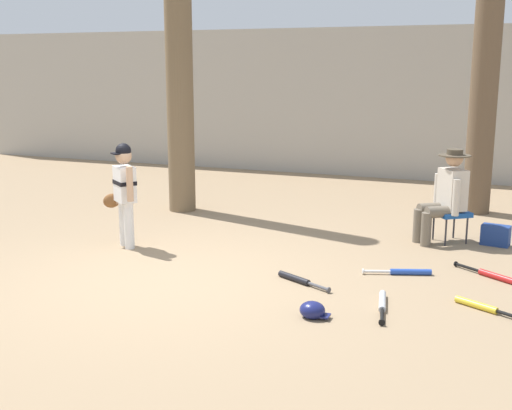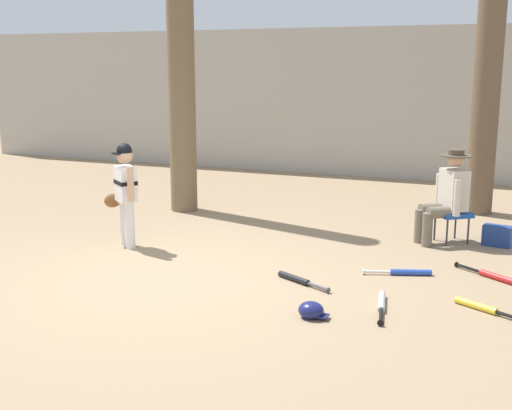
{
  "view_description": "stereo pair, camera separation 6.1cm",
  "coord_description": "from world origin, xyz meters",
  "px_view_note": "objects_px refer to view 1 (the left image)",
  "views": [
    {
      "loc": [
        3.3,
        -5.74,
        2.23
      ],
      "look_at": [
        0.77,
        0.65,
        0.75
      ],
      "focal_mm": 45.64,
      "sensor_mm": 36.0,
      "label": 1
    },
    {
      "loc": [
        3.36,
        -5.72,
        2.23
      ],
      "look_at": [
        0.77,
        0.65,
        0.75
      ],
      "focal_mm": 45.64,
      "sensor_mm": 36.0,
      "label": 2
    }
  ],
  "objects_px": {
    "bat_red_barrel": "(494,276)",
    "bat_blue_youth": "(405,272)",
    "young_ballplayer": "(124,188)",
    "bat_aluminum_silver": "(382,303)",
    "tree_behind_spectator": "(486,59)",
    "bat_yellow_trainer": "(482,306)",
    "tree_near_player": "(179,50)",
    "seated_spectator": "(445,193)",
    "bat_black_composite": "(298,279)",
    "handbag_beside_stool": "(496,235)",
    "folding_stool": "(451,214)",
    "batting_helmet_navy": "(313,310)"
  },
  "relations": [
    {
      "from": "bat_red_barrel",
      "to": "bat_blue_youth",
      "type": "bearing_deg",
      "value": -166.55
    },
    {
      "from": "young_ballplayer",
      "to": "bat_aluminum_silver",
      "type": "xyz_separation_m",
      "value": [
        3.4,
        -0.9,
        -0.71
      ]
    },
    {
      "from": "young_ballplayer",
      "to": "bat_aluminum_silver",
      "type": "distance_m",
      "value": 3.58
    },
    {
      "from": "tree_behind_spectator",
      "to": "bat_yellow_trainer",
      "type": "bearing_deg",
      "value": -85.93
    },
    {
      "from": "tree_near_player",
      "to": "bat_blue_youth",
      "type": "height_order",
      "value": "tree_near_player"
    },
    {
      "from": "seated_spectator",
      "to": "tree_behind_spectator",
      "type": "bearing_deg",
      "value": 81.76
    },
    {
      "from": "seated_spectator",
      "to": "bat_yellow_trainer",
      "type": "height_order",
      "value": "seated_spectator"
    },
    {
      "from": "tree_near_player",
      "to": "bat_black_composite",
      "type": "relative_size",
      "value": 8.39
    },
    {
      "from": "bat_yellow_trainer",
      "to": "bat_blue_youth",
      "type": "relative_size",
      "value": 0.91
    },
    {
      "from": "bat_blue_youth",
      "to": "young_ballplayer",
      "type": "bearing_deg",
      "value": -177.52
    },
    {
      "from": "young_ballplayer",
      "to": "bat_red_barrel",
      "type": "xyz_separation_m",
      "value": [
        4.35,
        0.37,
        -0.71
      ]
    },
    {
      "from": "tree_behind_spectator",
      "to": "handbag_beside_stool",
      "type": "xyz_separation_m",
      "value": [
        0.35,
        -1.89,
        -2.19
      ]
    },
    {
      "from": "tree_behind_spectator",
      "to": "bat_blue_youth",
      "type": "xyz_separation_m",
      "value": [
        -0.52,
        -3.51,
        -2.29
      ]
    },
    {
      "from": "tree_near_player",
      "to": "bat_blue_youth",
      "type": "distance_m",
      "value": 4.91
    },
    {
      "from": "tree_behind_spectator",
      "to": "handbag_beside_stool",
      "type": "distance_m",
      "value": 2.91
    },
    {
      "from": "folding_stool",
      "to": "bat_aluminum_silver",
      "type": "bearing_deg",
      "value": -97.81
    },
    {
      "from": "bat_aluminum_silver",
      "to": "bat_red_barrel",
      "type": "bearing_deg",
      "value": 53.13
    },
    {
      "from": "folding_stool",
      "to": "bat_black_composite",
      "type": "xyz_separation_m",
      "value": [
        -1.32,
        -2.26,
        -0.33
      ]
    },
    {
      "from": "young_ballplayer",
      "to": "seated_spectator",
      "type": "bearing_deg",
      "value": 24.47
    },
    {
      "from": "handbag_beside_stool",
      "to": "bat_aluminum_silver",
      "type": "height_order",
      "value": "handbag_beside_stool"
    },
    {
      "from": "folding_stool",
      "to": "bat_aluminum_silver",
      "type": "relative_size",
      "value": 0.73
    },
    {
      "from": "tree_near_player",
      "to": "bat_blue_youth",
      "type": "relative_size",
      "value": 7.66
    },
    {
      "from": "seated_spectator",
      "to": "bat_blue_youth",
      "type": "distance_m",
      "value": 1.66
    },
    {
      "from": "bat_black_composite",
      "to": "folding_stool",
      "type": "bearing_deg",
      "value": 59.67
    },
    {
      "from": "bat_yellow_trainer",
      "to": "bat_blue_youth",
      "type": "height_order",
      "value": "same"
    },
    {
      "from": "folding_stool",
      "to": "bat_aluminum_silver",
      "type": "xyz_separation_m",
      "value": [
        -0.36,
        -2.64,
        -0.33
      ]
    },
    {
      "from": "bat_yellow_trainer",
      "to": "tree_behind_spectator",
      "type": "bearing_deg",
      "value": 94.07
    },
    {
      "from": "tree_near_player",
      "to": "bat_yellow_trainer",
      "type": "xyz_separation_m",
      "value": [
        4.61,
        -2.79,
        -2.42
      ]
    },
    {
      "from": "tree_near_player",
      "to": "bat_yellow_trainer",
      "type": "height_order",
      "value": "tree_near_player"
    },
    {
      "from": "handbag_beside_stool",
      "to": "folding_stool",
      "type": "bearing_deg",
      "value": -175.84
    },
    {
      "from": "tree_behind_spectator",
      "to": "young_ballplayer",
      "type": "distance_m",
      "value": 5.62
    },
    {
      "from": "folding_stool",
      "to": "bat_black_composite",
      "type": "distance_m",
      "value": 2.64
    },
    {
      "from": "seated_spectator",
      "to": "bat_blue_youth",
      "type": "relative_size",
      "value": 1.66
    },
    {
      "from": "bat_yellow_trainer",
      "to": "bat_aluminum_silver",
      "type": "xyz_separation_m",
      "value": [
        -0.88,
        -0.26,
        0.0
      ]
    },
    {
      "from": "tree_near_player",
      "to": "bat_red_barrel",
      "type": "bearing_deg",
      "value": -20.82
    },
    {
      "from": "tree_near_player",
      "to": "tree_behind_spectator",
      "type": "height_order",
      "value": "tree_near_player"
    },
    {
      "from": "bat_red_barrel",
      "to": "bat_black_composite",
      "type": "height_order",
      "value": "same"
    },
    {
      "from": "bat_blue_youth",
      "to": "bat_aluminum_silver",
      "type": "distance_m",
      "value": 1.05
    },
    {
      "from": "bat_red_barrel",
      "to": "bat_yellow_trainer",
      "type": "bearing_deg",
      "value": -94.26
    },
    {
      "from": "bat_red_barrel",
      "to": "bat_yellow_trainer",
      "type": "xyz_separation_m",
      "value": [
        -0.07,
        -1.0,
        0.0
      ]
    },
    {
      "from": "handbag_beside_stool",
      "to": "bat_aluminum_silver",
      "type": "relative_size",
      "value": 0.44
    },
    {
      "from": "bat_red_barrel",
      "to": "seated_spectator",
      "type": "bearing_deg",
      "value": 117.07
    },
    {
      "from": "folding_stool",
      "to": "seated_spectator",
      "type": "relative_size",
      "value": 0.47
    },
    {
      "from": "tree_behind_spectator",
      "to": "bat_yellow_trainer",
      "type": "height_order",
      "value": "tree_behind_spectator"
    },
    {
      "from": "bat_yellow_trainer",
      "to": "folding_stool",
      "type": "bearing_deg",
      "value": 102.25
    },
    {
      "from": "young_ballplayer",
      "to": "tree_behind_spectator",
      "type": "bearing_deg",
      "value": 42.71
    },
    {
      "from": "bat_aluminum_silver",
      "to": "batting_helmet_navy",
      "type": "distance_m",
      "value": 0.73
    },
    {
      "from": "handbag_beside_stool",
      "to": "batting_helmet_navy",
      "type": "xyz_separation_m",
      "value": [
        -1.45,
        -3.17,
        -0.06
      ]
    },
    {
      "from": "seated_spectator",
      "to": "bat_aluminum_silver",
      "type": "height_order",
      "value": "seated_spectator"
    },
    {
      "from": "bat_red_barrel",
      "to": "bat_black_composite",
      "type": "bearing_deg",
      "value": -155.03
    }
  ]
}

